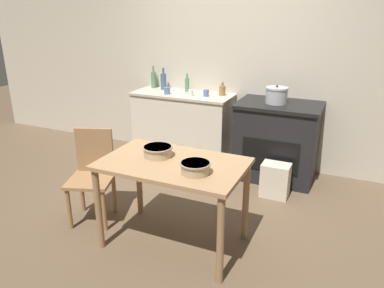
% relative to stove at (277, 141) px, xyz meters
% --- Properties ---
extents(ground_plane, '(14.00, 14.00, 0.00)m').
position_rel_stove_xyz_m(ground_plane, '(-0.73, -1.23, -0.46)').
color(ground_plane, brown).
extents(wall_back, '(8.00, 0.07, 2.55)m').
position_rel_stove_xyz_m(wall_back, '(-0.73, 0.36, 0.81)').
color(wall_back, beige).
rests_on(wall_back, ground_plane).
extents(counter_cabinet, '(1.31, 0.53, 0.90)m').
position_rel_stove_xyz_m(counter_cabinet, '(-1.27, 0.07, -0.01)').
color(counter_cabinet, beige).
rests_on(counter_cabinet, ground_plane).
extents(stove, '(0.95, 0.68, 0.92)m').
position_rel_stove_xyz_m(stove, '(0.00, 0.00, 0.00)').
color(stove, black).
rests_on(stove, ground_plane).
extents(work_table, '(1.18, 0.73, 0.76)m').
position_rel_stove_xyz_m(work_table, '(-0.50, -1.73, 0.20)').
color(work_table, '#A87F56').
rests_on(work_table, ground_plane).
extents(chair, '(0.51, 0.51, 0.88)m').
position_rel_stove_xyz_m(chair, '(-1.40, -1.65, 0.01)').
color(chair, '#997047').
rests_on(chair, ground_plane).
extents(flour_sack, '(0.30, 0.21, 0.38)m').
position_rel_stove_xyz_m(flour_sack, '(0.12, -0.51, -0.27)').
color(flour_sack, beige).
rests_on(flour_sack, ground_plane).
extents(stock_pot, '(0.25, 0.25, 0.21)m').
position_rel_stove_xyz_m(stock_pot, '(-0.04, -0.02, 0.55)').
color(stock_pot, '#A8A8AD').
rests_on(stock_pot, stove).
extents(mixing_bowl_large, '(0.25, 0.25, 0.09)m').
position_rel_stove_xyz_m(mixing_bowl_large, '(-0.67, -1.67, 0.35)').
color(mixing_bowl_large, tan).
rests_on(mixing_bowl_large, work_table).
extents(mixing_bowl_small, '(0.24, 0.24, 0.09)m').
position_rel_stove_xyz_m(mixing_bowl_small, '(-0.24, -1.85, 0.35)').
color(mixing_bowl_small, tan).
rests_on(mixing_bowl_small, work_table).
extents(bottle_far_left, '(0.08, 0.08, 0.29)m').
position_rel_stove_xyz_m(bottle_far_left, '(-1.61, 0.20, 0.55)').
color(bottle_far_left, '#3D5675').
rests_on(bottle_far_left, counter_cabinet).
extents(bottle_left, '(0.08, 0.08, 0.17)m').
position_rel_stove_xyz_m(bottle_left, '(-0.77, 0.18, 0.50)').
color(bottle_left, olive).
rests_on(bottle_left, counter_cabinet).
extents(bottle_mid_left, '(0.06, 0.06, 0.24)m').
position_rel_stove_xyz_m(bottle_mid_left, '(-1.26, 0.19, 0.53)').
color(bottle_mid_left, '#517F5B').
rests_on(bottle_mid_left, counter_cabinet).
extents(bottle_center_left, '(0.07, 0.07, 0.30)m').
position_rel_stove_xyz_m(bottle_center_left, '(-1.79, 0.24, 0.56)').
color(bottle_center_left, '#517F5B').
rests_on(bottle_center_left, counter_cabinet).
extents(cup_center, '(0.07, 0.07, 0.08)m').
position_rel_stove_xyz_m(cup_center, '(-1.11, -0.03, 0.48)').
color(cup_center, silver).
rests_on(cup_center, counter_cabinet).
extents(cup_center_right, '(0.08, 0.08, 0.09)m').
position_rel_stove_xyz_m(cup_center_right, '(-1.43, -0.04, 0.48)').
color(cup_center_right, '#4C6B99').
rests_on(cup_center_right, counter_cabinet).
extents(cup_mid_right, '(0.07, 0.07, 0.09)m').
position_rel_stove_xyz_m(cup_mid_right, '(-0.93, 0.04, 0.48)').
color(cup_mid_right, '#4C6B99').
rests_on(cup_mid_right, counter_cabinet).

